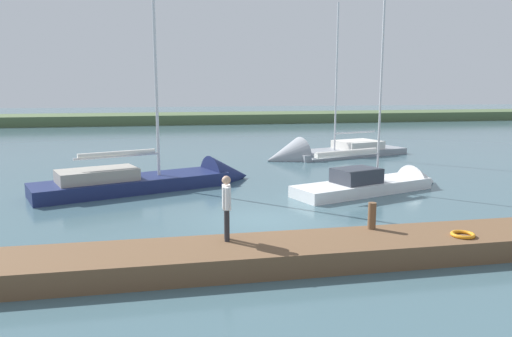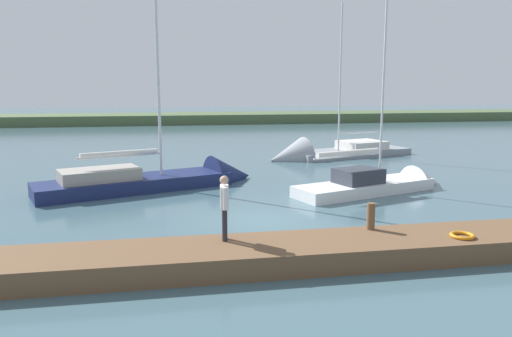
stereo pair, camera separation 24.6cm
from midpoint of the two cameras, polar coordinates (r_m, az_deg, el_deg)
The scene contains 9 objects.
ground_plane at distance 17.50m, azimuth 1.39°, elevation -6.07°, with size 200.00×200.00×0.00m, color #42606B.
far_shoreline at distance 65.01m, azimuth -7.20°, elevation 5.36°, with size 180.00×8.00×2.40m, color #4C603D.
dock_pier at distance 13.32m, azimuth 5.26°, elevation -9.83°, with size 24.36×2.13×0.62m, color brown.
mooring_post_near at distance 14.58m, azimuth 13.82°, elevation -5.46°, with size 0.24×0.24×0.78m, color brown.
life_ring_buoy at distance 14.73m, azimuth 23.51°, elevation -7.23°, with size 0.66×0.66×0.10m, color orange.
sailboat_near_dock at distance 23.52m, azimuth -10.09°, elevation -1.57°, with size 10.63×5.88×10.88m.
sailboat_outer_mooring at distance 32.88m, azimuth 7.95°, elevation 1.51°, with size 10.95×5.70×11.48m.
sailboat_mid_channel at distance 23.15m, azimuth 15.09°, elevation -2.04°, with size 8.30×4.44×9.99m.
person_on_dock at distance 13.06m, azimuth -3.19°, elevation -4.05°, with size 0.26×0.67×1.78m.
Camera 2 is at (3.27, 16.53, 4.73)m, focal length 34.05 mm.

